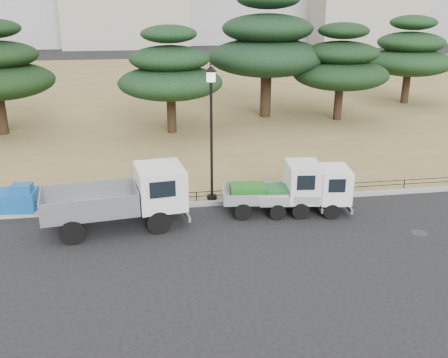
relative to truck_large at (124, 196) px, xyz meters
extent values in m
plane|color=black|center=(3.79, -1.06, -1.21)|extent=(220.00, 220.00, 0.00)
cube|color=olive|center=(3.79, 29.54, -1.13)|extent=(120.00, 56.00, 0.15)
cube|color=gray|center=(3.79, 1.54, -1.13)|extent=(120.00, 0.25, 0.16)
cylinder|color=black|center=(1.19, -0.79, -0.78)|extent=(0.86, 0.27, 0.85)
cylinder|color=black|center=(0.96, 1.06, -0.78)|extent=(0.86, 0.27, 0.85)
cylinder|color=black|center=(-1.71, -1.15, -0.78)|extent=(0.86, 0.27, 0.85)
cylinder|color=black|center=(-1.95, 0.69, -0.78)|extent=(0.86, 0.27, 0.85)
cube|color=#2D2D30|center=(-0.34, -0.04, -0.56)|extent=(4.83, 1.59, 0.15)
cube|color=gray|center=(-1.18, -0.15, -0.07)|extent=(3.50, 2.25, 0.83)
cube|color=silver|center=(1.32, 0.17, 0.24)|extent=(1.88, 2.21, 1.45)
cylinder|color=black|center=(6.51, -0.36, -0.88)|extent=(0.67, 0.25, 0.65)
cylinder|color=black|center=(6.67, 1.08, -0.88)|extent=(0.67, 0.25, 0.65)
cylinder|color=black|center=(4.34, -0.11, -0.88)|extent=(0.67, 0.25, 0.65)
cylinder|color=black|center=(4.51, 1.33, -0.88)|extent=(0.67, 0.25, 0.65)
cube|color=#2D2D30|center=(5.54, 0.48, -0.73)|extent=(3.59, 1.20, 0.15)
cube|color=#A2A4A9|center=(4.91, 0.55, -0.44)|extent=(2.58, 1.75, 0.44)
cube|color=silver|center=(6.77, 0.34, 0.05)|extent=(1.40, 1.74, 1.40)
cube|color=#1F671D|center=(4.67, 0.58, -0.33)|extent=(1.44, 1.11, 0.48)
cylinder|color=black|center=(7.65, -0.56, -0.90)|extent=(0.62, 0.24, 0.61)
cylinder|color=black|center=(7.83, 0.77, -0.90)|extent=(0.62, 0.24, 0.61)
cylinder|color=black|center=(5.64, -0.29, -0.90)|extent=(0.62, 0.24, 0.61)
cylinder|color=black|center=(5.81, 1.04, -0.90)|extent=(0.62, 0.24, 0.61)
cube|color=#2D2D30|center=(6.76, 0.24, -0.76)|extent=(3.35, 1.17, 0.14)
cube|color=#B1B3B8|center=(6.17, 0.31, -0.49)|extent=(2.42, 1.67, 0.41)
cube|color=silver|center=(7.91, 0.09, -0.05)|extent=(1.33, 1.64, 1.29)
cube|color=#1C632F|center=(5.95, 0.34, -0.39)|extent=(1.35, 1.06, 0.45)
cylinder|color=black|center=(3.44, 1.84, -0.99)|extent=(0.41, 0.41, 0.15)
cylinder|color=black|center=(3.44, 1.84, 1.40)|extent=(0.11, 0.11, 4.61)
cylinder|color=white|center=(3.44, 1.84, 3.89)|extent=(0.37, 0.37, 0.37)
cone|color=black|center=(3.44, 1.84, 4.19)|extent=(0.48, 0.48, 0.23)
cylinder|color=black|center=(3.79, 1.69, -0.86)|extent=(38.00, 0.03, 0.03)
cylinder|color=black|center=(3.79, 1.69, -0.68)|extent=(38.00, 0.03, 0.03)
cylinder|color=black|center=(3.79, 1.69, -0.86)|extent=(0.04, 0.04, 0.40)
cube|color=#1659AD|center=(-4.19, 2.00, -0.69)|extent=(1.64, 1.24, 0.74)
cube|color=#1659AD|center=(-3.88, 1.84, -0.16)|extent=(0.77, 0.67, 0.32)
cylinder|color=#2D2D30|center=(10.29, -2.26, -1.20)|extent=(0.60, 0.60, 0.01)
cylinder|color=black|center=(-7.62, 14.55, 0.26)|extent=(0.59, 0.59, 2.64)
cylinder|color=black|center=(2.57, 13.32, 0.19)|extent=(0.56, 0.56, 2.50)
ellipsoid|color=black|center=(2.57, 13.32, 2.00)|extent=(6.30, 6.30, 2.02)
ellipsoid|color=black|center=(2.57, 13.32, 3.41)|extent=(4.81, 4.81, 1.54)
ellipsoid|color=black|center=(2.57, 13.32, 4.82)|extent=(3.32, 3.32, 1.06)
cylinder|color=black|center=(9.36, 16.84, 0.61)|extent=(0.75, 0.75, 3.34)
ellipsoid|color=black|center=(9.36, 16.84, 3.03)|extent=(8.03, 8.03, 2.57)
ellipsoid|color=black|center=(9.36, 16.84, 4.91)|extent=(6.13, 6.13, 1.96)
cylinder|color=black|center=(14.01, 15.07, 0.19)|extent=(0.56, 0.56, 2.50)
ellipsoid|color=black|center=(14.01, 15.07, 2.01)|extent=(6.35, 6.35, 2.03)
ellipsoid|color=black|center=(14.01, 15.07, 3.41)|extent=(4.85, 4.85, 1.55)
ellipsoid|color=black|center=(14.01, 15.07, 4.82)|extent=(3.35, 3.35, 1.07)
cylinder|color=black|center=(21.60, 19.98, 0.26)|extent=(0.59, 0.59, 2.63)
ellipsoid|color=#163117|center=(21.60, 19.98, 2.16)|extent=(6.71, 6.71, 2.15)
ellipsoid|color=#163117|center=(21.60, 19.98, 3.64)|extent=(5.13, 5.13, 1.64)
ellipsoid|color=#163117|center=(21.60, 19.98, 5.12)|extent=(3.54, 3.54, 1.13)
camera|label=1|loc=(0.85, -16.95, 6.49)|focal=40.00mm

